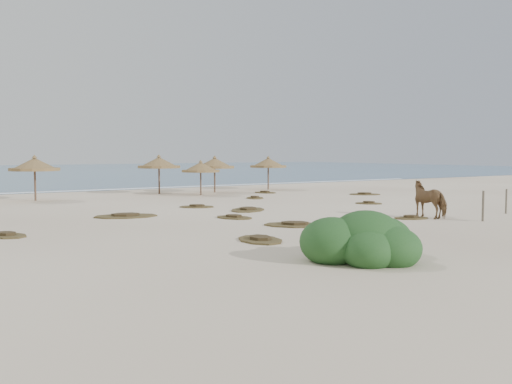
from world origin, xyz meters
TOP-DOWN VIEW (x-y plane):
  - ground at (0.00, 0.00)m, footprint 160.00×160.00m
  - foam_line at (0.00, 26.00)m, footprint 70.00×0.60m
  - palapa_2 at (-6.92, 18.13)m, footprint 3.92×3.92m
  - palapa_3 at (4.05, 16.58)m, footprint 3.23×3.23m
  - palapa_4 at (2.09, 19.40)m, footprint 3.52×3.52m
  - palapa_5 at (6.27, 18.48)m, footprint 3.75×3.75m
  - palapa_6 at (11.58, 18.95)m, footprint 3.89×3.89m
  - horse at (6.38, -1.88)m, footprint 1.04×2.11m
  - fence_post_near at (7.19, -4.10)m, footprint 0.10×0.10m
  - fence_post_far at (10.95, -2.80)m, footprint 0.09×0.09m
  - bush at (-3.67, -7.83)m, footprint 3.68×3.24m
  - scrub_0 at (-11.36, 2.72)m, footprint 1.83×2.19m
  - scrub_1 at (-5.41, 6.40)m, footprint 3.43×2.72m
  - scrub_2 at (-1.41, 3.05)m, footprint 1.81×2.22m
  - scrub_3 at (1.03, 5.67)m, footprint 3.07×3.02m
  - scrub_4 at (9.12, 4.92)m, footprint 1.78×1.89m
  - scrub_5 at (14.13, 10.39)m, footprint 2.68×2.52m
  - scrub_7 at (5.68, 12.01)m, footprint 1.83×2.08m
  - scrub_9 at (-0.69, -0.66)m, footprint 3.07×2.98m
  - scrub_10 at (9.12, 15.82)m, footprint 1.67×2.12m
  - scrub_11 at (-4.19, -3.25)m, footprint 1.83×2.43m
  - scrub_12 at (5.31, -1.66)m, footprint 1.92×1.62m
  - scrub_13 at (-0.41, 8.67)m, footprint 2.32×2.14m

SIDE VIEW (x-z plane):
  - ground at x=0.00m, z-range 0.00..0.00m
  - foam_line at x=0.00m, z-range 0.00..0.01m
  - scrub_13 at x=-0.41m, z-range -0.03..0.13m
  - scrub_0 at x=-11.36m, z-range -0.03..0.13m
  - scrub_2 at x=-1.41m, z-range -0.03..0.13m
  - scrub_3 at x=1.03m, z-range -0.03..0.13m
  - scrub_7 at x=5.68m, z-range -0.03..0.13m
  - scrub_9 at x=-0.69m, z-range -0.03..0.13m
  - scrub_10 at x=9.12m, z-range -0.03..0.13m
  - scrub_11 at x=-4.19m, z-range -0.03..0.13m
  - scrub_12 at x=5.31m, z-range -0.03..0.13m
  - scrub_1 at x=-5.41m, z-range -0.03..0.13m
  - scrub_4 at x=9.12m, z-range -0.03..0.13m
  - scrub_5 at x=14.13m, z-range -0.03..0.13m
  - bush at x=-3.67m, z-range -0.28..1.36m
  - fence_post_far at x=10.95m, z-range 0.00..1.24m
  - fence_post_near at x=7.19m, z-range 0.00..1.37m
  - horse at x=6.38m, z-range 0.00..1.75m
  - palapa_3 at x=4.05m, z-range 0.70..3.23m
  - palapa_6 at x=11.58m, z-range 0.77..3.55m
  - palapa_5 at x=6.27m, z-range 0.78..3.61m
  - palapa_2 at x=-6.92m, z-range 0.80..3.72m
  - palapa_4 at x=2.09m, z-range 0.80..3.72m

